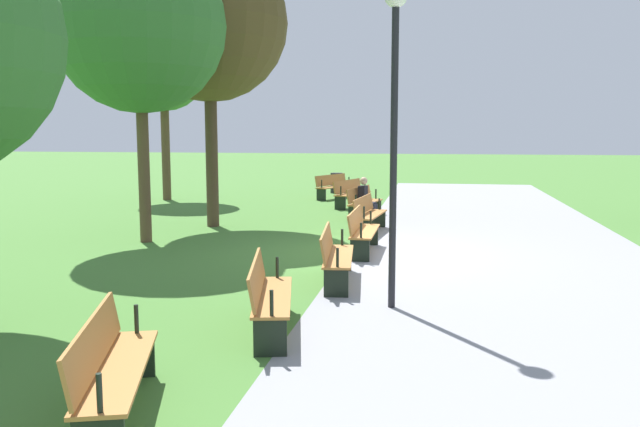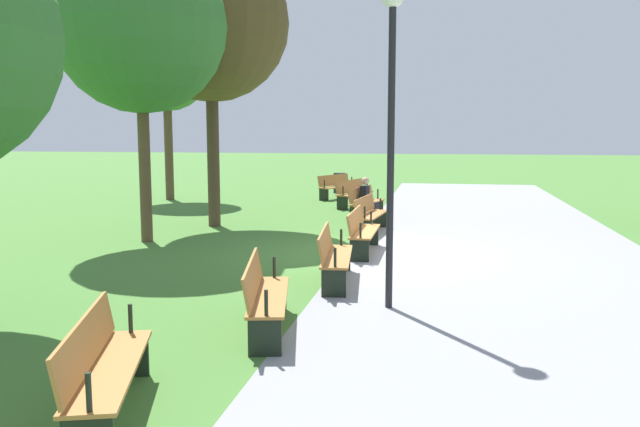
{
  "view_description": "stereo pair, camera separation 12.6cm",
  "coord_description": "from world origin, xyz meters",
  "px_view_note": "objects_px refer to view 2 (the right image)",
  "views": [
    {
      "loc": [
        13.08,
        1.39,
        2.5
      ],
      "look_at": [
        -0.0,
        -0.95,
        0.8
      ],
      "focal_mm": 36.14,
      "sensor_mm": 36.0,
      "label": 1
    },
    {
      "loc": [
        13.06,
        1.51,
        2.5
      ],
      "look_at": [
        -0.0,
        -0.95,
        0.8
      ],
      "focal_mm": 36.14,
      "sensor_mm": 36.0,
      "label": 2
    }
  ],
  "objects_px": {
    "bench_6": "(264,293)",
    "trash_bin": "(340,183)",
    "tree_1": "(140,27)",
    "bench_1": "(353,192)",
    "bench_0": "(336,186)",
    "person_seated": "(368,197)",
    "bench_5": "(333,254)",
    "lamp_post": "(392,90)",
    "bench_4": "(362,230)",
    "tree_4": "(166,67)",
    "bench_2": "(365,201)",
    "bench_3": "(369,213)",
    "tree_0": "(210,23)",
    "bench_7": "(103,364)"
  },
  "relations": [
    {
      "from": "bench_6",
      "to": "trash_bin",
      "type": "bearing_deg",
      "value": 173.93
    },
    {
      "from": "tree_1",
      "to": "bench_1",
      "type": "bearing_deg",
      "value": 154.11
    },
    {
      "from": "bench_0",
      "to": "person_seated",
      "type": "height_order",
      "value": "person_seated"
    },
    {
      "from": "bench_5",
      "to": "lamp_post",
      "type": "distance_m",
      "value": 3.09
    },
    {
      "from": "trash_bin",
      "to": "person_seated",
      "type": "bearing_deg",
      "value": 14.86
    },
    {
      "from": "bench_4",
      "to": "lamp_post",
      "type": "relative_size",
      "value": 0.45
    },
    {
      "from": "bench_6",
      "to": "bench_1",
      "type": "bearing_deg",
      "value": 170.96
    },
    {
      "from": "bench_1",
      "to": "tree_4",
      "type": "xyz_separation_m",
      "value": [
        -0.99,
        -6.94,
        4.32
      ]
    },
    {
      "from": "bench_2",
      "to": "bench_5",
      "type": "bearing_deg",
      "value": 15.02
    },
    {
      "from": "bench_0",
      "to": "person_seated",
      "type": "distance_m",
      "value": 5.72
    },
    {
      "from": "person_seated",
      "to": "bench_3",
      "type": "bearing_deg",
      "value": 19.49
    },
    {
      "from": "bench_5",
      "to": "tree_4",
      "type": "distance_m",
      "value": 14.97
    },
    {
      "from": "bench_2",
      "to": "tree_0",
      "type": "height_order",
      "value": "tree_0"
    },
    {
      "from": "person_seated",
      "to": "trash_bin",
      "type": "bearing_deg",
      "value": -153.12
    },
    {
      "from": "bench_6",
      "to": "tree_0",
      "type": "xyz_separation_m",
      "value": [
        -8.51,
        -3.74,
        4.76
      ]
    },
    {
      "from": "bench_4",
      "to": "bench_5",
      "type": "xyz_separation_m",
      "value": [
        2.74,
        -0.14,
        0.0
      ]
    },
    {
      "from": "tree_1",
      "to": "lamp_post",
      "type": "distance_m",
      "value": 7.63
    },
    {
      "from": "bench_2",
      "to": "lamp_post",
      "type": "height_order",
      "value": "lamp_post"
    },
    {
      "from": "bench_1",
      "to": "trash_bin",
      "type": "xyz_separation_m",
      "value": [
        -4.69,
        -1.2,
        -0.07
      ]
    },
    {
      "from": "tree_1",
      "to": "trash_bin",
      "type": "height_order",
      "value": "tree_1"
    },
    {
      "from": "bench_3",
      "to": "tree_4",
      "type": "distance_m",
      "value": 11.14
    },
    {
      "from": "bench_7",
      "to": "trash_bin",
      "type": "bearing_deg",
      "value": 165.24
    },
    {
      "from": "bench_2",
      "to": "lamp_post",
      "type": "xyz_separation_m",
      "value": [
        9.54,
        1.46,
        2.58
      ]
    },
    {
      "from": "bench_4",
      "to": "tree_1",
      "type": "relative_size",
      "value": 0.3
    },
    {
      "from": "tree_0",
      "to": "trash_bin",
      "type": "height_order",
      "value": "tree_0"
    },
    {
      "from": "lamp_post",
      "to": "bench_3",
      "type": "bearing_deg",
      "value": -171.38
    },
    {
      "from": "bench_6",
      "to": "lamp_post",
      "type": "relative_size",
      "value": 0.46
    },
    {
      "from": "tree_1",
      "to": "tree_4",
      "type": "xyz_separation_m",
      "value": [
        -8.63,
        -3.23,
        0.02
      ]
    },
    {
      "from": "bench_6",
      "to": "bench_0",
      "type": "bearing_deg",
      "value": 173.96
    },
    {
      "from": "bench_3",
      "to": "bench_5",
      "type": "height_order",
      "value": "same"
    },
    {
      "from": "bench_3",
      "to": "bench_6",
      "type": "relative_size",
      "value": 0.99
    },
    {
      "from": "tree_1",
      "to": "trash_bin",
      "type": "distance_m",
      "value": 13.32
    },
    {
      "from": "bench_3",
      "to": "lamp_post",
      "type": "height_order",
      "value": "lamp_post"
    },
    {
      "from": "bench_2",
      "to": "bench_5",
      "type": "relative_size",
      "value": 1.01
    },
    {
      "from": "bench_5",
      "to": "trash_bin",
      "type": "xyz_separation_m",
      "value": [
        -15.54,
        -2.33,
        -0.07
      ]
    },
    {
      "from": "tree_0",
      "to": "bench_5",
      "type": "bearing_deg",
      "value": 35.66
    },
    {
      "from": "bench_4",
      "to": "bench_5",
      "type": "distance_m",
      "value": 2.75
    },
    {
      "from": "bench_1",
      "to": "bench_3",
      "type": "distance_m",
      "value": 5.48
    },
    {
      "from": "bench_4",
      "to": "lamp_post",
      "type": "distance_m",
      "value": 4.92
    },
    {
      "from": "bench_5",
      "to": "trash_bin",
      "type": "relative_size",
      "value": 2.48
    },
    {
      "from": "person_seated",
      "to": "tree_4",
      "type": "relative_size",
      "value": 0.19
    },
    {
      "from": "bench_1",
      "to": "lamp_post",
      "type": "relative_size",
      "value": 0.46
    },
    {
      "from": "tree_0",
      "to": "person_seated",
      "type": "bearing_deg",
      "value": 119.52
    },
    {
      "from": "bench_6",
      "to": "tree_0",
      "type": "height_order",
      "value": "tree_0"
    },
    {
      "from": "bench_2",
      "to": "bench_3",
      "type": "xyz_separation_m",
      "value": [
        2.71,
        0.43,
        0.0
      ]
    },
    {
      "from": "bench_6",
      "to": "tree_0",
      "type": "bearing_deg",
      "value": -168.34
    },
    {
      "from": "person_seated",
      "to": "tree_4",
      "type": "xyz_separation_m",
      "value": [
        -3.86,
        -7.75,
        4.16
      ]
    },
    {
      "from": "bench_3",
      "to": "tree_0",
      "type": "distance_m",
      "value": 6.33
    },
    {
      "from": "bench_1",
      "to": "tree_1",
      "type": "height_order",
      "value": "tree_1"
    },
    {
      "from": "bench_4",
      "to": "person_seated",
      "type": "height_order",
      "value": "person_seated"
    }
  ]
}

